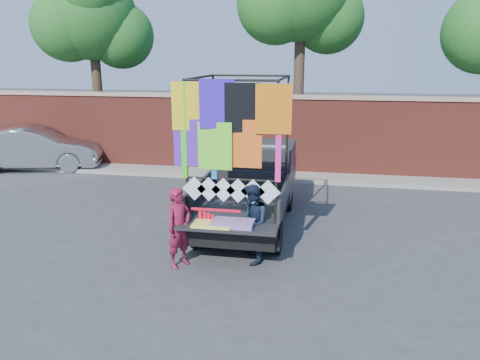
% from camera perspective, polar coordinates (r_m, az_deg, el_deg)
% --- Properties ---
extents(ground, '(90.00, 90.00, 0.00)m').
position_cam_1_polar(ground, '(9.37, -2.78, -9.12)').
color(ground, '#38383A').
rests_on(ground, ground).
extents(brick_wall, '(30.00, 0.45, 2.61)m').
position_cam_1_polar(brick_wall, '(15.66, 3.03, 5.69)').
color(brick_wall, maroon).
rests_on(brick_wall, ground).
extents(curb, '(30.00, 1.20, 0.12)m').
position_cam_1_polar(curb, '(15.23, 2.62, 0.57)').
color(curb, gray).
rests_on(curb, ground).
extents(tree_left, '(4.20, 3.30, 7.05)m').
position_cam_1_polar(tree_left, '(18.56, -17.64, 18.21)').
color(tree_left, '#38281C').
rests_on(tree_left, ground).
extents(pickup_truck, '(2.16, 5.44, 3.42)m').
position_cam_1_polar(pickup_truck, '(11.32, 1.60, -0.23)').
color(pickup_truck, black).
rests_on(pickup_truck, ground).
extents(sedan, '(4.67, 2.59, 1.46)m').
position_cam_1_polar(sedan, '(17.68, -23.57, 3.56)').
color(sedan, '#A4A7AA').
rests_on(sedan, ground).
extents(woman, '(0.59, 0.66, 1.51)m').
position_cam_1_polar(woman, '(8.72, -7.44, -5.75)').
color(woman, maroon).
rests_on(woman, ground).
extents(man, '(0.72, 0.85, 1.55)m').
position_cam_1_polar(man, '(8.78, 1.49, -5.34)').
color(man, '#141F34').
rests_on(man, ground).
extents(streamer_bundle, '(0.93, 0.06, 0.64)m').
position_cam_1_polar(streamer_bundle, '(8.69, -3.65, -4.83)').
color(streamer_bundle, red).
rests_on(streamer_bundle, ground).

